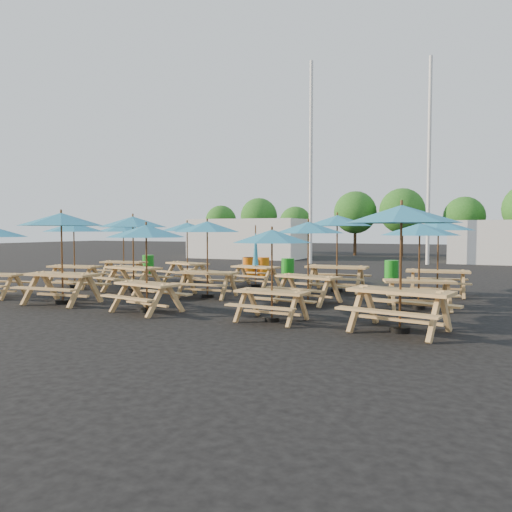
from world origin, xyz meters
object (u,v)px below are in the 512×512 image
at_px(picnic_unit_2, 123,231).
at_px(picnic_unit_14, 438,229).
at_px(picnic_unit_6, 146,236).
at_px(waste_bin_5, 392,271).
at_px(picnic_unit_13, 420,234).
at_px(picnic_unit_8, 256,262).
at_px(picnic_unit_11, 337,225).
at_px(picnic_unit_1, 74,231).
at_px(picnic_unit_5, 187,230).
at_px(picnic_unit_7, 207,231).
at_px(waste_bin_4, 288,269).
at_px(waste_bin_0, 148,264).
at_px(picnic_unit_9, 272,241).
at_px(picnic_unit_12, 401,221).
at_px(waste_bin_1, 249,267).
at_px(picnic_unit_3, 61,225).
at_px(picnic_unit_10, 308,232).
at_px(waste_bin_2, 248,267).
at_px(picnic_unit_4, 133,226).
at_px(waste_bin_3, 263,267).

bearing_deg(picnic_unit_2, picnic_unit_14, -5.75).
relative_size(picnic_unit_6, waste_bin_5, 2.71).
bearing_deg(picnic_unit_13, waste_bin_5, 89.17).
xyz_separation_m(picnic_unit_8, picnic_unit_11, (3.01, -0.22, 1.28)).
bearing_deg(picnic_unit_1, picnic_unit_5, 39.06).
xyz_separation_m(picnic_unit_7, waste_bin_4, (0.24, 6.27, -1.57)).
bearing_deg(picnic_unit_8, waste_bin_0, 166.05).
bearing_deg(picnic_unit_14, picnic_unit_5, 174.53).
xyz_separation_m(picnic_unit_8, waste_bin_0, (-6.89, 3.06, -0.48)).
distance_m(picnic_unit_6, waste_bin_4, 9.37).
bearing_deg(picnic_unit_9, picnic_unit_12, 2.86).
xyz_separation_m(picnic_unit_6, waste_bin_1, (-1.59, 9.38, -1.45)).
xyz_separation_m(picnic_unit_1, picnic_unit_7, (5.52, -0.30, -0.00)).
bearing_deg(picnic_unit_8, picnic_unit_3, -108.19).
relative_size(picnic_unit_10, picnic_unit_12, 0.91).
bearing_deg(picnic_unit_9, waste_bin_2, 121.70).
relative_size(waste_bin_0, waste_bin_5, 1.00).
bearing_deg(picnic_unit_1, picnic_unit_9, -26.94).
bearing_deg(picnic_unit_8, picnic_unit_4, -123.95).
bearing_deg(picnic_unit_6, picnic_unit_2, 145.35).
bearing_deg(waste_bin_2, picnic_unit_9, -62.19).
height_order(picnic_unit_12, waste_bin_5, picnic_unit_12).
xyz_separation_m(picnic_unit_10, picnic_unit_13, (2.91, 0.16, -0.05)).
relative_size(picnic_unit_2, waste_bin_4, 2.70).
xyz_separation_m(picnic_unit_9, picnic_unit_13, (2.78, 3.14, 0.14)).
height_order(picnic_unit_14, waste_bin_2, picnic_unit_14).
distance_m(picnic_unit_13, waste_bin_1, 9.91).
height_order(picnic_unit_12, waste_bin_4, picnic_unit_12).
distance_m(picnic_unit_12, waste_bin_3, 11.98).
distance_m(picnic_unit_2, picnic_unit_10, 9.11).
bearing_deg(picnic_unit_1, waste_bin_5, 25.80).
bearing_deg(waste_bin_2, picnic_unit_12, -50.65).
bearing_deg(waste_bin_0, picnic_unit_3, -67.42).
bearing_deg(picnic_unit_13, picnic_unit_14, 69.67).
xyz_separation_m(picnic_unit_1, picnic_unit_6, (5.51, -3.29, -0.12)).
height_order(picnic_unit_5, picnic_unit_6, picnic_unit_5).
distance_m(picnic_unit_1, picnic_unit_4, 2.75).
bearing_deg(waste_bin_2, picnic_unit_2, -138.14).
relative_size(picnic_unit_8, picnic_unit_10, 0.90).
height_order(picnic_unit_8, waste_bin_3, picnic_unit_8).
relative_size(picnic_unit_2, picnic_unit_13, 0.95).
height_order(picnic_unit_1, picnic_unit_8, picnic_unit_1).
bearing_deg(picnic_unit_12, picnic_unit_2, 165.26).
height_order(picnic_unit_2, waste_bin_5, picnic_unit_2).
relative_size(picnic_unit_5, waste_bin_1, 3.11).
bearing_deg(picnic_unit_7, picnic_unit_14, 21.93).
xyz_separation_m(picnic_unit_4, waste_bin_0, (-3.93, 6.13, -1.72)).
xyz_separation_m(picnic_unit_14, waste_bin_2, (-7.93, 3.27, -1.62)).
xyz_separation_m(picnic_unit_13, waste_bin_0, (-12.75, 5.92, -1.49)).
relative_size(picnic_unit_9, picnic_unit_11, 0.81).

